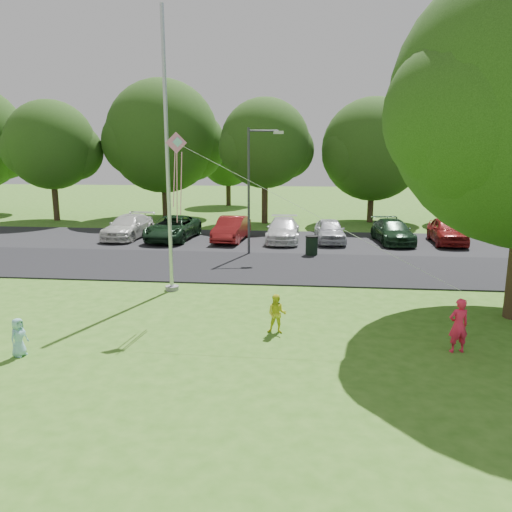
# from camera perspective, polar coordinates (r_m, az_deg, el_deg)

# --- Properties ---
(ground) EXTENTS (120.00, 120.00, 0.00)m
(ground) POSITION_cam_1_polar(r_m,az_deg,el_deg) (13.78, -0.89, -10.03)
(ground) COLOR #3A6F1D
(ground) RESTS_ON ground
(park_road) EXTENTS (60.00, 6.00, 0.06)m
(park_road) POSITION_cam_1_polar(r_m,az_deg,el_deg) (22.33, 1.89, -1.29)
(park_road) COLOR black
(park_road) RESTS_ON ground
(parking_strip) EXTENTS (42.00, 7.00, 0.06)m
(parking_strip) POSITION_cam_1_polar(r_m,az_deg,el_deg) (28.68, 2.84, 1.70)
(parking_strip) COLOR black
(parking_strip) RESTS_ON ground
(flagpole) EXTENTS (0.50, 0.50, 10.00)m
(flagpole) POSITION_cam_1_polar(r_m,az_deg,el_deg) (18.41, -10.02, 8.72)
(flagpole) COLOR #B7BABF
(flagpole) RESTS_ON ground
(street_lamp) EXTENTS (1.74, 0.52, 6.23)m
(street_lamp) POSITION_cam_1_polar(r_m,az_deg,el_deg) (24.69, -0.26, 8.71)
(street_lamp) COLOR #3F3F44
(street_lamp) RESTS_ON ground
(trash_can) EXTENTS (0.64, 0.64, 1.01)m
(trash_can) POSITION_cam_1_polar(r_m,az_deg,el_deg) (24.90, 6.38, 1.17)
(trash_can) COLOR black
(trash_can) RESTS_ON ground
(tree_row) EXTENTS (64.35, 11.94, 10.88)m
(tree_row) POSITION_cam_1_polar(r_m,az_deg,el_deg) (36.91, 6.25, 12.81)
(tree_row) COLOR #332316
(tree_row) RESTS_ON ground
(horizon_trees) EXTENTS (77.46, 7.20, 7.02)m
(horizon_trees) POSITION_cam_1_polar(r_m,az_deg,el_deg) (46.63, 9.29, 10.83)
(horizon_trees) COLOR #332316
(horizon_trees) RESTS_ON ground
(parked_cars) EXTENTS (20.29, 5.22, 1.42)m
(parked_cars) POSITION_cam_1_polar(r_m,az_deg,el_deg) (28.53, 1.54, 3.08)
(parked_cars) COLOR silver
(parked_cars) RESTS_ON ground
(woman) EXTENTS (0.60, 0.46, 1.46)m
(woman) POSITION_cam_1_polar(r_m,az_deg,el_deg) (14.03, 22.13, -7.36)
(woman) COLOR #FF214A
(woman) RESTS_ON ground
(child_yellow) EXTENTS (0.59, 0.47, 1.15)m
(child_yellow) POSITION_cam_1_polar(r_m,az_deg,el_deg) (14.38, 2.40, -6.64)
(child_yellow) COLOR yellow
(child_yellow) RESTS_ON ground
(child_blue) EXTENTS (0.44, 0.56, 1.01)m
(child_blue) POSITION_cam_1_polar(r_m,az_deg,el_deg) (14.21, -25.50, -8.38)
(child_blue) COLOR #8CCCD7
(child_blue) RESTS_ON ground
(kite) EXTENTS (8.22, 2.51, 4.05)m
(kite) POSITION_cam_1_polar(r_m,az_deg,el_deg) (15.35, -8.28, 10.79)
(kite) COLOR pink
(kite) RESTS_ON ground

